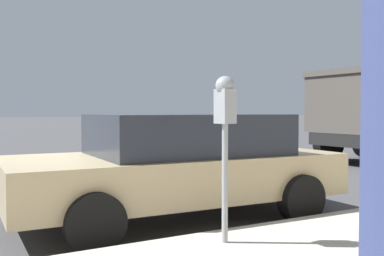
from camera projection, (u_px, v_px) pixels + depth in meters
The scene contains 3 objects.
ground_plane at pixel (81, 214), 6.40m from camera, with size 220.00×220.00×0.00m, color #424244.
parking_meter at pixel (225, 115), 4.41m from camera, with size 0.21×0.19×1.65m.
car_tan at pixel (179, 163), 6.08m from camera, with size 2.25×4.47×1.42m.
Camera 1 is at (-6.30, 1.74, 1.46)m, focal length 42.00 mm.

